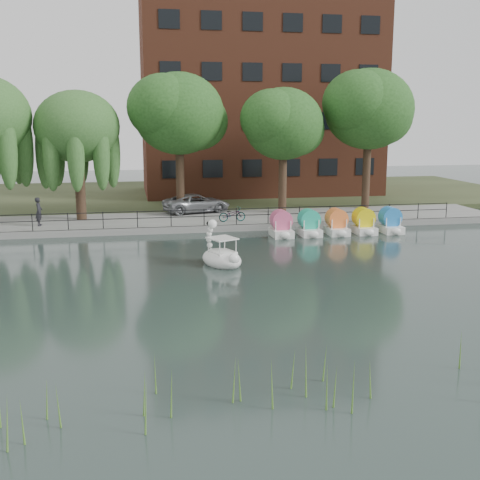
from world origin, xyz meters
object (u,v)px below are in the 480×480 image
object	(u,v)px
bicycle	(232,214)
swan_boat	(221,255)
minivan	(197,202)
pedestrian	(39,210)

from	to	relation	value
bicycle	swan_boat	bearing A→B (deg)	160.85
minivan	pedestrian	distance (m)	10.58
bicycle	swan_boat	distance (m)	9.87
minivan	bicycle	world-z (taller)	minivan
bicycle	pedestrian	size ratio (longest dim) A/B	0.87
minivan	pedestrian	world-z (taller)	pedestrian
bicycle	swan_boat	world-z (taller)	swan_boat
minivan	pedestrian	size ratio (longest dim) A/B	2.68
minivan	swan_boat	world-z (taller)	swan_boat
minivan	swan_boat	size ratio (longest dim) A/B	1.87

